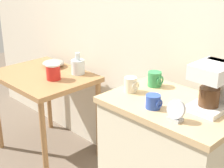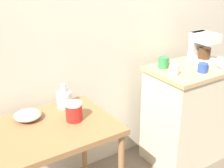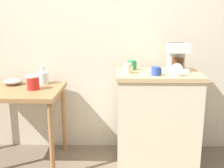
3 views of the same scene
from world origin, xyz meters
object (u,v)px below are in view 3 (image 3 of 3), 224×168
Objects in this scene: coffee_maker at (177,56)px; mug_tall_green at (132,65)px; mug_blue at (156,71)px; table_clock at (177,70)px; bowl_stoneware at (13,81)px; glass_carafe_vase at (43,78)px; canister_enamel at (33,83)px; mug_small_cream at (128,68)px.

mug_tall_green is (-0.42, 0.04, -0.09)m from coffee_maker.
table_clock reaches higher than mug_blue.
glass_carafe_vase is at bearing 8.04° from bowl_stoneware.
bowl_stoneware is 2.05× the size of mug_tall_green.
canister_enamel is at bearing -97.90° from glass_carafe_vase.
canister_enamel is 1.14m from mug_blue.
mug_tall_green is (1.19, -0.06, 0.18)m from bowl_stoneware.
coffee_maker is at bearing 3.81° from canister_enamel.
glass_carafe_vase is at bearing 162.13° from mug_small_cream.
glass_carafe_vase is 1.37× the size of canister_enamel.
glass_carafe_vase reaches higher than bowl_stoneware.
canister_enamel is 1.32m from table_clock.
mug_blue is (1.39, -0.32, 0.17)m from bowl_stoneware.
coffee_maker reaches higher than table_clock.
mug_small_cream reaches higher than canister_enamel.
mug_small_cream is 1.02× the size of mug_blue.
mug_tall_green is at bearing -6.21° from glass_carafe_vase.
mug_blue is 0.18m from table_clock.
canister_enamel is 0.95m from mug_tall_green.
mug_tall_green is 1.05× the size of mug_blue.
mug_small_cream is 0.18m from mug_tall_green.
mug_tall_green is at bearing 174.39° from coffee_maker.
mug_tall_green is at bearing 141.39° from table_clock.
bowl_stoneware is 2.11× the size of mug_small_cream.
canister_enamel reaches higher than bowl_stoneware.
mug_small_cream is at bearing 163.92° from table_clock.
table_clock is (1.56, -0.35, 0.19)m from bowl_stoneware.
coffee_maker is 2.84× the size of mug_small_cream.
mug_blue is at bearing 168.24° from table_clock.
mug_small_cream is (0.85, -0.27, 0.15)m from glass_carafe_vase.
mug_small_cream is at bearing 160.99° from mug_blue.
glass_carafe_vase is 1.60× the size of table_clock.
glass_carafe_vase is 1.35m from coffee_maker.
mug_tall_green is 0.33m from mug_blue.
glass_carafe_vase is 0.91m from mug_tall_green.
bowl_stoneware is at bearing 176.56° from coffee_maker.
canister_enamel is 0.90m from mug_small_cream.
mug_tall_green reaches higher than mug_small_cream.
mug_small_cream is at bearing -17.87° from glass_carafe_vase.
bowl_stoneware is 0.30m from glass_carafe_vase.
bowl_stoneware is 1.68× the size of table_clock.
glass_carafe_vase is at bearing 82.10° from canister_enamel.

